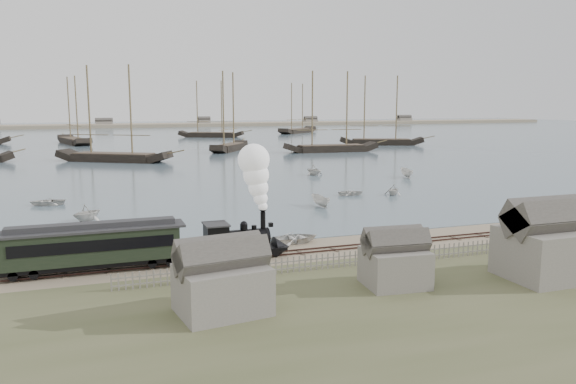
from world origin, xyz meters
name	(u,v)px	position (x,y,z in m)	size (l,w,h in m)	color
ground	(303,246)	(0.00, 0.00, 0.00)	(600.00, 600.00, 0.00)	tan
harbor_water	(138,136)	(0.00, 170.00, 0.03)	(600.00, 336.00, 0.06)	#495B69
rail_track	(312,251)	(0.00, -2.00, 0.04)	(120.00, 1.80, 0.16)	#38231F
picket_fence_west	(252,277)	(-6.50, -7.00, 0.00)	(19.00, 0.10, 1.20)	slate
picket_fence_east	(480,255)	(12.50, -7.50, 0.00)	(15.00, 0.10, 1.20)	slate
shed_left	(223,313)	(-10.00, -13.00, 0.00)	(5.00, 4.00, 4.10)	slate
shed_mid	(394,286)	(2.00, -12.00, 0.00)	(4.00, 3.50, 3.60)	slate
shed_right	(546,277)	(13.00, -14.00, 0.00)	(6.00, 5.00, 5.10)	slate
far_spit	(125,127)	(0.00, 250.00, 0.00)	(500.00, 20.00, 1.80)	tan
locomotive	(255,207)	(-4.86, -2.00, 4.01)	(6.95, 2.59, 8.66)	black
passenger_coach	(94,245)	(-16.97, -2.00, 2.01)	(12.99, 2.50, 3.15)	black
beached_dinghy	(295,238)	(-0.26, 1.20, 0.44)	(4.21, 3.01, 0.87)	silver
rowboat_0	(34,237)	(-21.98, 9.22, 0.45)	(3.78, 2.70, 0.78)	silver
rowboat_1	(87,212)	(-17.54, 16.79, 0.96)	(3.41, 2.94, 1.80)	silver
rowboat_2	(320,201)	(8.36, 16.20, 0.74)	(3.54, 1.33, 1.37)	silver
rowboat_3	(351,193)	(15.44, 22.55, 0.41)	(3.38, 2.41, 0.70)	silver
rowboat_4	(393,190)	(20.80, 20.88, 0.76)	(2.65, 2.29, 1.40)	silver
rowboat_5	(406,173)	(31.76, 35.65, 0.81)	(3.88, 1.46, 1.50)	silver
rowboat_6	(47,202)	(-22.06, 28.03, 0.47)	(4.00, 2.85, 0.83)	silver
rowboat_7	(314,170)	(18.63, 43.54, 0.98)	(3.49, 3.01, 1.84)	silver
schooner_2	(112,113)	(-12.35, 78.33, 10.06)	(24.62, 5.68, 20.00)	black
schooner_3	(229,111)	(16.56, 95.76, 10.06)	(18.50, 4.27, 20.00)	black
schooner_4	(332,111)	(39.82, 84.57, 10.06)	(23.67, 5.46, 20.00)	black
schooner_5	(382,110)	(63.01, 101.11, 10.06)	(23.89, 5.51, 20.00)	black
schooner_7	(72,110)	(-21.39, 135.02, 10.06)	(23.39, 5.40, 20.00)	black
schooner_8	(211,109)	(23.84, 154.05, 10.06)	(23.00, 5.31, 20.00)	black
schooner_9	(298,108)	(62.66, 170.12, 10.06)	(24.13, 5.57, 20.00)	black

